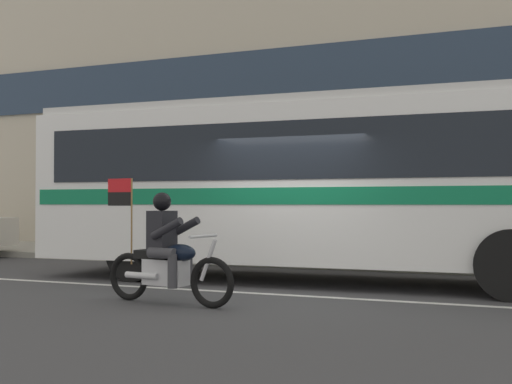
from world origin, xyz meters
TOP-DOWN VIEW (x-y plane):
  - ground_plane at (0.00, 0.00)m, footprint 60.00×60.00m
  - sidewalk_curb at (0.00, 5.10)m, footprint 28.00×3.80m
  - lane_center_stripe at (0.00, -0.60)m, footprint 26.60×0.14m
  - transit_bus at (0.37, 1.19)m, footprint 10.89×2.88m
  - motorcycle_with_rider at (-1.14, -2.03)m, footprint 2.18×0.68m

SIDE VIEW (x-z plane):
  - ground_plane at x=0.00m, z-range 0.00..0.00m
  - lane_center_stripe at x=0.00m, z-range 0.00..0.01m
  - sidewalk_curb at x=0.00m, z-range 0.00..0.15m
  - motorcycle_with_rider at x=-1.14m, z-range -0.22..1.55m
  - transit_bus at x=0.37m, z-range 0.27..3.49m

